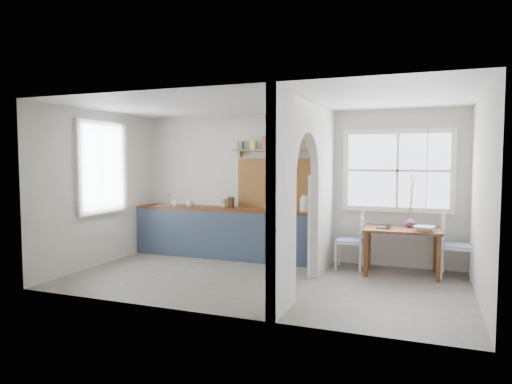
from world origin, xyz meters
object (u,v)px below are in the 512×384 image
(kettle, at_px, (305,204))
(dining_table, at_px, (401,251))
(vase, at_px, (410,222))
(chair_right, at_px, (457,246))
(chair_left, at_px, (350,240))

(kettle, bearing_deg, dining_table, 2.57)
(vase, bearing_deg, kettle, -178.07)
(dining_table, xyz_separation_m, chair_right, (0.80, 0.10, 0.13))
(chair_left, xyz_separation_m, vase, (0.93, 0.08, 0.34))
(vase, bearing_deg, chair_right, -6.59)
(dining_table, distance_m, chair_right, 0.81)
(kettle, distance_m, vase, 1.71)
(chair_left, height_order, vase, chair_left)
(chair_left, height_order, chair_right, chair_right)
(dining_table, bearing_deg, kettle, 172.49)
(chair_left, bearing_deg, dining_table, 81.08)
(chair_left, relative_size, chair_right, 0.96)
(dining_table, xyz_separation_m, kettle, (-1.58, 0.12, 0.68))
(chair_right, bearing_deg, vase, 88.22)
(kettle, relative_size, vase, 1.62)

